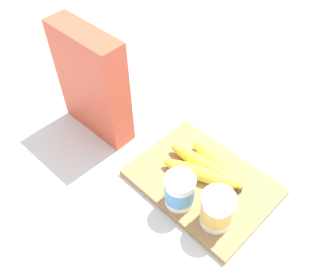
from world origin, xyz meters
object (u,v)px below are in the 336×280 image
at_px(cereal_box, 92,84).
at_px(cutting_board, 203,182).
at_px(banana_bunch, 207,167).
at_px(yogurt_cup_front, 217,210).
at_px(yogurt_cup_back, 180,191).

bearing_deg(cereal_box, cutting_board, -173.64).
bearing_deg(banana_bunch, yogurt_cup_front, 138.76).
bearing_deg(cereal_box, banana_bunch, -169.24).
xyz_separation_m(yogurt_cup_front, yogurt_cup_back, (0.09, 0.02, -0.00)).
xyz_separation_m(cutting_board, cereal_box, (0.32, 0.05, 0.13)).
height_order(cutting_board, yogurt_cup_front, yogurt_cup_front).
distance_m(cutting_board, cereal_box, 0.35).
bearing_deg(yogurt_cup_front, cutting_board, -35.48).
bearing_deg(banana_bunch, yogurt_cup_back, 95.76).
relative_size(cereal_box, yogurt_cup_back, 3.46).
xyz_separation_m(cutting_board, banana_bunch, (0.01, -0.02, 0.03)).
distance_m(yogurt_cup_front, yogurt_cup_back, 0.09).
distance_m(cutting_board, yogurt_cup_back, 0.09).
distance_m(cereal_box, yogurt_cup_front, 0.41).
bearing_deg(cutting_board, banana_bunch, -66.16).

